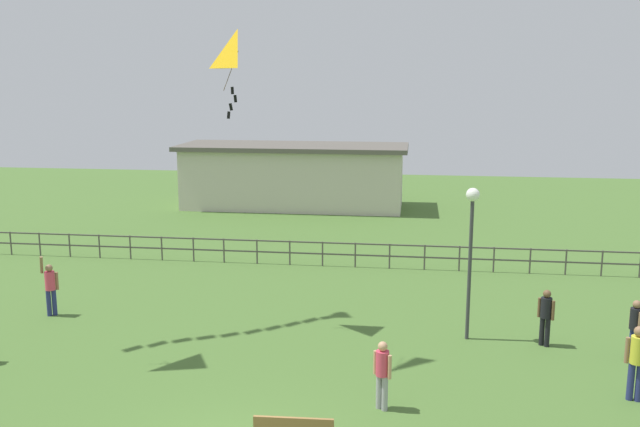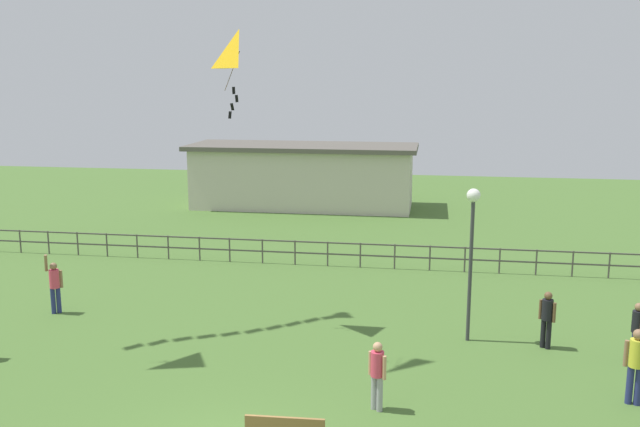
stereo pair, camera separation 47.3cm
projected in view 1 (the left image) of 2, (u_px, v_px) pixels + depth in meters
lamppost at (471, 230)px, 18.35m from camera, size 0.36×0.36×4.18m
person_0 at (635, 325)px, 17.47m from camera, size 0.28×0.45×1.53m
person_2 at (50, 286)px, 20.63m from camera, size 0.49×0.35×1.85m
person_3 at (546, 314)px, 18.27m from camera, size 0.40×0.30×1.55m
person_4 at (382, 371)px, 14.74m from camera, size 0.40×0.30×1.53m
person_5 at (637, 358)px, 15.13m from camera, size 0.50×0.32×1.72m
kite_1 at (238, 53)px, 18.75m from camera, size 1.06×1.00×2.35m
waterfront_railing at (321, 250)px, 26.16m from camera, size 36.00×0.06×0.95m
pavilion_building at (294, 176)px, 38.03m from camera, size 12.41×4.67×3.45m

